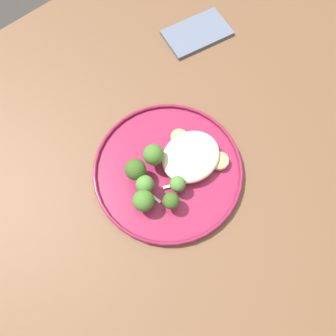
{
  "coord_description": "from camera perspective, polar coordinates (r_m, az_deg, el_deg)",
  "views": [
    {
      "loc": [
        0.2,
        0.19,
        1.33
      ],
      "look_at": [
        0.06,
        0.03,
        0.76
      ],
      "focal_mm": 34.43,
      "sensor_mm": 36.0,
      "label": 1
    }
  ],
  "objects": [
    {
      "name": "ground",
      "position": [
        1.36,
        1.09,
        -8.99
      ],
      "size": [
        6.0,
        6.0,
        0.0
      ],
      "primitive_type": "plane",
      "color": "#2D2B28"
    },
    {
      "name": "wooden_dining_table",
      "position": [
        0.73,
        2.01,
        1.59
      ],
      "size": [
        1.4,
        1.0,
        0.74
      ],
      "color": "brown",
      "rests_on": "ground"
    },
    {
      "name": "dinner_plate",
      "position": [
        0.62,
        0.0,
        -0.37
      ],
      "size": [
        0.29,
        0.29,
        0.02
      ],
      "color": "maroon",
      "rests_on": "wooden_dining_table"
    },
    {
      "name": "noodle_bed",
      "position": [
        0.62,
        4.08,
        2.05
      ],
      "size": [
        0.12,
        0.1,
        0.04
      ],
      "color": "beige",
      "rests_on": "dinner_plate"
    },
    {
      "name": "seared_scallop_half_hidden",
      "position": [
        0.62,
        3.57,
        1.52
      ],
      "size": [
        0.02,
        0.02,
        0.02
      ],
      "color": "beige",
      "rests_on": "dinner_plate"
    },
    {
      "name": "seared_scallop_tiny_bay",
      "position": [
        0.64,
        2.15,
        5.53
      ],
      "size": [
        0.03,
        0.03,
        0.02
      ],
      "color": "#DBB77A",
      "rests_on": "dinner_plate"
    },
    {
      "name": "seared_scallop_large_seared",
      "position": [
        0.63,
        9.07,
        1.25
      ],
      "size": [
        0.04,
        0.04,
        0.01
      ],
      "color": "#E5C689",
      "rests_on": "dinner_plate"
    },
    {
      "name": "seared_scallop_on_noodles",
      "position": [
        0.61,
        1.98,
        -0.08
      ],
      "size": [
        0.02,
        0.02,
        0.01
      ],
      "color": "#DBB77A",
      "rests_on": "dinner_plate"
    },
    {
      "name": "broccoli_floret_rear_charred",
      "position": [
        0.58,
        -4.34,
        -5.79
      ],
      "size": [
        0.04,
        0.04,
        0.05
      ],
      "color": "#7A994C",
      "rests_on": "dinner_plate"
    },
    {
      "name": "broccoli_floret_small_sprig",
      "position": [
        0.58,
        -4.12,
        -2.93
      ],
      "size": [
        0.03,
        0.03,
        0.05
      ],
      "color": "#7A994C",
      "rests_on": "dinner_plate"
    },
    {
      "name": "broccoli_floret_tall_stalk",
      "position": [
        0.58,
        0.56,
        -5.89
      ],
      "size": [
        0.03,
        0.03,
        0.05
      ],
      "color": "#7A994C",
      "rests_on": "dinner_plate"
    },
    {
      "name": "broccoli_floret_center_pile",
      "position": [
        0.59,
        -2.75,
        2.49
      ],
      "size": [
        0.04,
        0.04,
        0.06
      ],
      "color": "#7A994C",
      "rests_on": "dinner_plate"
    },
    {
      "name": "broccoli_floret_left_leaning",
      "position": [
        0.59,
        1.71,
        -2.92
      ],
      "size": [
        0.03,
        0.03,
        0.04
      ],
      "color": "#7A994C",
      "rests_on": "dinner_plate"
    },
    {
      "name": "broccoli_floret_near_rim",
      "position": [
        0.59,
        -5.47,
        -0.64
      ],
      "size": [
        0.04,
        0.04,
        0.06
      ],
      "color": "#89A356",
      "rests_on": "dinner_plate"
    },
    {
      "name": "onion_sliver_short_strip",
      "position": [
        0.61,
        -3.47,
        -4.44
      ],
      "size": [
        0.02,
        0.06,
        0.0
      ],
      "primitive_type": "cube",
      "rotation": [
        0.0,
        0.0,
        4.9
      ],
      "color": "silver",
      "rests_on": "dinner_plate"
    },
    {
      "name": "onion_sliver_curled_piece",
      "position": [
        0.61,
        1.79,
        -2.9
      ],
      "size": [
        0.05,
        0.03,
        0.0
      ],
      "primitive_type": "cube",
      "rotation": [
        0.0,
        0.0,
        5.81
      ],
      "color": "silver",
      "rests_on": "dinner_plate"
    },
    {
      "name": "folded_napkin",
      "position": [
        0.82,
        5.14,
        22.72
      ],
      "size": [
        0.17,
        0.12,
        0.01
      ],
      "primitive_type": "cube",
      "rotation": [
        0.0,
        0.0,
        -0.2
      ],
      "color": "#4C566B",
      "rests_on": "wooden_dining_table"
    }
  ]
}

